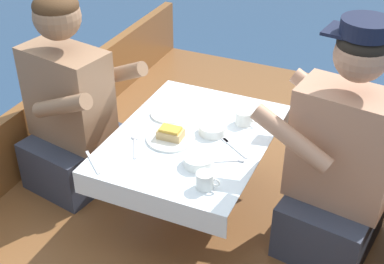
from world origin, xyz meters
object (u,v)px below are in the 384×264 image
(person_port, at_px, (72,111))
(coffee_cup_port, at_px, (244,117))
(coffee_cup_starboard, at_px, (205,180))
(sandwich, at_px, (171,133))
(person_starboard, at_px, (339,166))

(person_port, relative_size, coffee_cup_port, 9.39)
(person_port, bearing_deg, coffee_cup_port, 23.94)
(coffee_cup_port, bearing_deg, person_port, -166.62)
(person_port, relative_size, coffee_cup_starboard, 10.18)
(sandwich, bearing_deg, coffee_cup_port, 45.72)
(coffee_cup_port, height_order, coffee_cup_starboard, coffee_cup_starboard)
(person_starboard, distance_m, sandwich, 0.71)
(sandwich, xyz_separation_m, coffee_cup_port, (0.24, 0.25, -0.00))
(coffee_cup_port, bearing_deg, coffee_cup_starboard, -87.93)
(person_port, bearing_deg, person_starboard, 13.15)
(person_port, xyz_separation_m, person_starboard, (1.25, 0.06, 0.02))
(person_port, xyz_separation_m, sandwich, (0.55, -0.06, 0.06))
(person_starboard, bearing_deg, sandwich, 18.35)
(coffee_cup_port, bearing_deg, sandwich, -134.28)
(person_starboard, relative_size, coffee_cup_starboard, 10.78)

